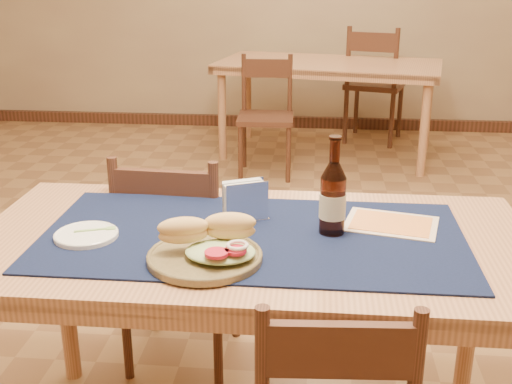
# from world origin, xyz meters

# --- Properties ---
(main_table) EXTENTS (1.60, 0.80, 0.75)m
(main_table) POSITION_xyz_m (0.00, -0.80, 0.67)
(main_table) COLOR tan
(main_table) RESTS_ON ground
(placemat) EXTENTS (1.20, 0.60, 0.01)m
(placemat) POSITION_xyz_m (0.00, -0.80, 0.75)
(placemat) COLOR #0F1537
(placemat) RESTS_ON main_table
(baseboard) EXTENTS (6.00, 7.00, 0.10)m
(baseboard) POSITION_xyz_m (0.00, 0.00, 0.05)
(baseboard) COLOR #4B281A
(baseboard) RESTS_ON ground
(back_table) EXTENTS (1.82, 1.14, 0.75)m
(back_table) POSITION_xyz_m (0.25, 2.58, 0.67)
(back_table) COLOR tan
(back_table) RESTS_ON ground
(chair_main_far) EXTENTS (0.43, 0.43, 0.88)m
(chair_main_far) POSITION_xyz_m (-0.32, -0.35, 0.46)
(chair_main_far) COLOR #4B281A
(chair_main_far) RESTS_ON ground
(chair_back_near) EXTENTS (0.41, 0.41, 0.86)m
(chair_back_near) POSITION_xyz_m (-0.20, 2.07, 0.44)
(chair_back_near) COLOR #4B281A
(chair_back_near) RESTS_ON ground
(chair_back_far) EXTENTS (0.57, 0.57, 0.99)m
(chair_back_far) POSITION_xyz_m (0.65, 3.03, 0.51)
(chair_back_far) COLOR #4B281A
(chair_back_far) RESTS_ON ground
(sandwich_plate) EXTENTS (0.30, 0.30, 0.12)m
(sandwich_plate) POSITION_xyz_m (-0.10, -0.97, 0.79)
(sandwich_plate) COLOR brown
(sandwich_plate) RESTS_ON placemat
(side_plate) EXTENTS (0.18, 0.18, 0.01)m
(side_plate) POSITION_xyz_m (-0.47, -0.86, 0.76)
(side_plate) COLOR white
(side_plate) RESTS_ON placemat
(fork) EXTENTS (0.11, 0.05, 0.00)m
(fork) POSITION_xyz_m (-0.44, -0.83, 0.77)
(fork) COLOR #8FBE68
(fork) RESTS_ON side_plate
(beer_bottle) EXTENTS (0.08, 0.08, 0.29)m
(beer_bottle) POSITION_xyz_m (0.22, -0.76, 0.86)
(beer_bottle) COLOR #43170C
(beer_bottle) RESTS_ON placemat
(napkin_holder) EXTENTS (0.15, 0.10, 0.12)m
(napkin_holder) POSITION_xyz_m (-0.03, -0.69, 0.81)
(napkin_holder) COLOR white
(napkin_holder) RESTS_ON placemat
(menu_card) EXTENTS (0.30, 0.25, 0.01)m
(menu_card) POSITION_xyz_m (0.40, -0.68, 0.76)
(menu_card) COLOR beige
(menu_card) RESTS_ON placemat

